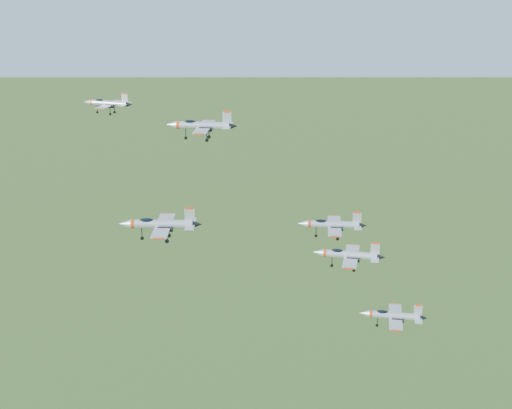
# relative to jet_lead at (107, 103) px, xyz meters

# --- Properties ---
(jet_lead) EXTENTS (10.46, 8.58, 2.81)m
(jet_lead) POSITION_rel_jet_lead_xyz_m (0.00, 0.00, 0.00)
(jet_lead) COLOR silver
(jet_left_high) EXTENTS (13.16, 11.01, 3.52)m
(jet_left_high) POSITION_rel_jet_lead_xyz_m (21.52, -6.31, -1.74)
(jet_left_high) COLOR silver
(jet_right_high) EXTENTS (13.35, 11.29, 3.60)m
(jet_right_high) POSITION_rel_jet_lead_xyz_m (21.34, -26.96, -13.29)
(jet_right_high) COLOR silver
(jet_left_low) EXTENTS (13.30, 11.15, 3.56)m
(jet_left_low) POSITION_rel_jet_lead_xyz_m (44.82, 1.28, -21.49)
(jet_left_low) COLOR silver
(jet_right_low) EXTENTS (11.27, 9.31, 3.01)m
(jet_right_low) POSITION_rel_jet_lead_xyz_m (51.36, -24.09, -16.49)
(jet_right_low) COLOR silver
(jet_trail) EXTENTS (11.76, 9.76, 3.14)m
(jet_trail) POSITION_rel_jet_lead_xyz_m (58.24, -12.94, -31.88)
(jet_trail) COLOR silver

